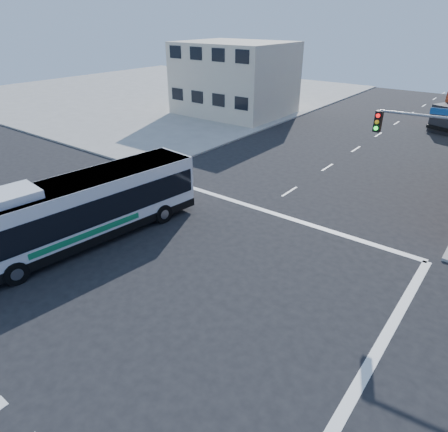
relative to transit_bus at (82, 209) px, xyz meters
The scene contains 4 objects.
ground 5.65m from the transit_bus, ahead, with size 120.00×120.00×0.00m, color black.
sidewalk_nw 45.38m from the transit_bus, 130.95° to the left, with size 50.00×50.00×0.15m, color gray.
building_west 31.57m from the transit_bus, 111.88° to the left, with size 12.06×10.06×8.00m.
transit_bus is the anchor object (origin of this frame).
Camera 1 is at (11.53, -9.33, 10.65)m, focal length 32.00 mm.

